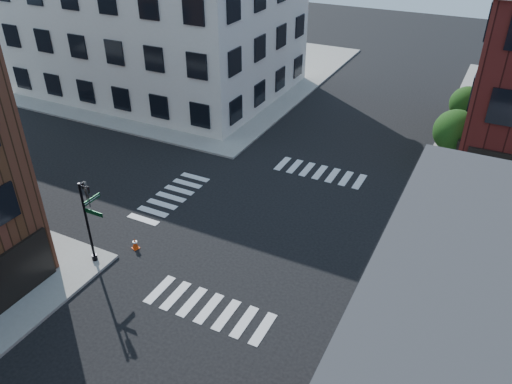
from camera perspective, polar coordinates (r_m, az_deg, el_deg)
The scene contains 7 objects.
ground at distance 27.74m, azimuth 2.19°, elevation -4.06°, with size 120.00×120.00×0.00m, color black.
sidewalk_nw at distance 53.87m, azimuth -8.98°, elevation 13.80°, with size 30.00×30.00×0.15m, color gray.
building_nw at distance 47.43m, azimuth -11.05°, elevation 18.02°, with size 22.00×16.00×11.00m, color silver.
tree_near at distance 33.24m, azimuth 21.88°, elevation 6.21°, with size 2.69×2.69×4.49m.
tree_far at distance 38.92m, azimuth 23.02°, elevation 9.08°, with size 2.43×2.43×4.07m.
signal_pole at distance 24.99m, azimuth -18.59°, elevation -2.40°, with size 1.29×1.24×4.60m.
traffic_cone at distance 26.77m, azimuth -13.65°, elevation -5.75°, with size 0.44×0.44×0.64m.
Camera 1 is at (9.26, -20.58, 16.12)m, focal length 35.00 mm.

